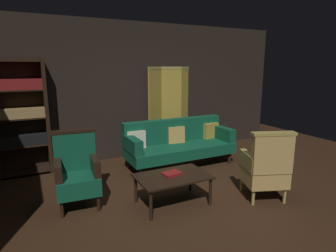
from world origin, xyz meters
name	(u,v)px	position (x,y,z in m)	size (l,w,h in m)	color
ground_plane	(193,200)	(0.00, 0.00, 0.00)	(10.00, 10.00, 0.00)	#331E11
back_wall	(133,91)	(0.00, 2.45, 1.40)	(7.20, 0.10, 2.80)	black
folding_screen	(187,107)	(1.28, 2.40, 0.99)	(2.14, 0.51, 1.90)	#B29338
bookshelf	(20,116)	(-2.15, 2.20, 1.06)	(0.90, 0.32, 2.05)	black
velvet_couch	(178,142)	(0.55, 1.45, 0.45)	(2.12, 0.78, 0.88)	black
coffee_table	(173,179)	(-0.31, 0.04, 0.37)	(1.00, 0.64, 0.42)	black
armchair_gilt_accent	(266,167)	(0.96, -0.42, 0.49)	(0.74, 0.74, 1.04)	tan
armchair_wing_left	(77,171)	(-1.50, 0.61, 0.49)	(0.62, 0.62, 1.04)	black
book_red_leather	(172,174)	(-0.31, 0.06, 0.44)	(0.24, 0.18, 0.04)	maroon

